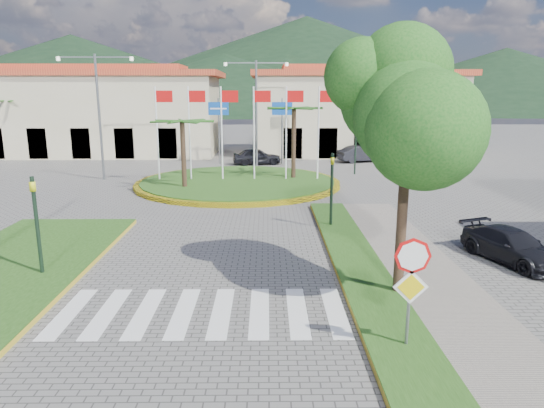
{
  "coord_description": "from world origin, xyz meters",
  "views": [
    {
      "loc": [
        1.81,
        -7.78,
        5.64
      ],
      "look_at": [
        1.97,
        8.0,
        2.0
      ],
      "focal_mm": 32.0,
      "sensor_mm": 36.0,
      "label": 1
    }
  ],
  "objects_px": {
    "roundabout_island": "(238,182)",
    "deciduous_tree": "(409,111)",
    "white_van": "(167,148)",
    "stop_sign": "(411,276)",
    "car_dark_b": "(362,154)",
    "car_dark_a": "(257,156)",
    "car_side_right": "(512,246)"
  },
  "relations": [
    {
      "from": "stop_sign",
      "to": "car_dark_a",
      "type": "xyz_separation_m",
      "value": [
        -3.9,
        28.85,
        -1.14
      ]
    },
    {
      "from": "deciduous_tree",
      "to": "car_dark_b",
      "type": "distance_m",
      "value": 27.84
    },
    {
      "from": "roundabout_island",
      "to": "deciduous_tree",
      "type": "distance_m",
      "value": 18.55
    },
    {
      "from": "deciduous_tree",
      "to": "stop_sign",
      "type": "bearing_deg",
      "value": -101.18
    },
    {
      "from": "deciduous_tree",
      "to": "car_dark_b",
      "type": "height_order",
      "value": "deciduous_tree"
    },
    {
      "from": "roundabout_island",
      "to": "deciduous_tree",
      "type": "relative_size",
      "value": 1.87
    },
    {
      "from": "roundabout_island",
      "to": "white_van",
      "type": "distance_m",
      "value": 16.3
    },
    {
      "from": "roundabout_island",
      "to": "stop_sign",
      "type": "xyz_separation_m",
      "value": [
        4.9,
        -20.04,
        1.62
      ]
    },
    {
      "from": "deciduous_tree",
      "to": "car_dark_a",
      "type": "bearing_deg",
      "value": 99.89
    },
    {
      "from": "white_van",
      "to": "car_dark_a",
      "type": "xyz_separation_m",
      "value": [
        8.33,
        -5.73,
        -0.03
      ]
    },
    {
      "from": "roundabout_island",
      "to": "car_dark_b",
      "type": "relative_size",
      "value": 3.11
    },
    {
      "from": "deciduous_tree",
      "to": "car_dark_a",
      "type": "relative_size",
      "value": 1.78
    },
    {
      "from": "stop_sign",
      "to": "car_side_right",
      "type": "height_order",
      "value": "stop_sign"
    },
    {
      "from": "stop_sign",
      "to": "car_dark_a",
      "type": "height_order",
      "value": "stop_sign"
    },
    {
      "from": "car_dark_b",
      "to": "white_van",
      "type": "bearing_deg",
      "value": 59.02
    },
    {
      "from": "roundabout_island",
      "to": "car_side_right",
      "type": "bearing_deg",
      "value": -54.48
    },
    {
      "from": "deciduous_tree",
      "to": "white_van",
      "type": "xyz_separation_m",
      "value": [
        -12.84,
        31.55,
        -4.49
      ]
    },
    {
      "from": "car_dark_b",
      "to": "deciduous_tree",
      "type": "bearing_deg",
      "value": 154.68
    },
    {
      "from": "stop_sign",
      "to": "roundabout_island",
      "type": "bearing_deg",
      "value": 103.73
    },
    {
      "from": "car_dark_a",
      "to": "car_side_right",
      "type": "xyz_separation_m",
      "value": [
        9.13,
        -22.99,
        -0.1
      ]
    },
    {
      "from": "car_dark_a",
      "to": "stop_sign",
      "type": "bearing_deg",
      "value": 178.95
    },
    {
      "from": "white_van",
      "to": "car_dark_a",
      "type": "distance_m",
      "value": 10.11
    },
    {
      "from": "car_side_right",
      "to": "roundabout_island",
      "type": "bearing_deg",
      "value": 105.86
    },
    {
      "from": "deciduous_tree",
      "to": "car_side_right",
      "type": "xyz_separation_m",
      "value": [
        4.62,
        2.82,
        -4.62
      ]
    },
    {
      "from": "roundabout_island",
      "to": "car_dark_a",
      "type": "height_order",
      "value": "roundabout_island"
    },
    {
      "from": "roundabout_island",
      "to": "stop_sign",
      "type": "bearing_deg",
      "value": -76.27
    },
    {
      "from": "stop_sign",
      "to": "car_side_right",
      "type": "relative_size",
      "value": 0.69
    },
    {
      "from": "roundabout_island",
      "to": "deciduous_tree",
      "type": "height_order",
      "value": "deciduous_tree"
    },
    {
      "from": "stop_sign",
      "to": "white_van",
      "type": "bearing_deg",
      "value": 109.48
    },
    {
      "from": "stop_sign",
      "to": "deciduous_tree",
      "type": "height_order",
      "value": "deciduous_tree"
    },
    {
      "from": "deciduous_tree",
      "to": "white_van",
      "type": "distance_m",
      "value": 34.35
    },
    {
      "from": "white_van",
      "to": "car_side_right",
      "type": "height_order",
      "value": "white_van"
    }
  ]
}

